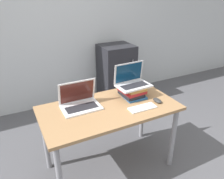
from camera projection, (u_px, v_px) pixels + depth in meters
name	position (u px, v px, depth m)	size (l,w,h in m)	color
wall_back	(58.00, 20.00, 3.21)	(8.00, 0.05, 2.70)	silver
desk	(110.00, 115.00, 2.15)	(1.32, 0.69, 0.75)	#9E754C
laptop_left	(80.00, 102.00, 2.08)	(0.37, 0.25, 0.26)	silver
book_stack	(132.00, 91.00, 2.28)	(0.23, 0.27, 0.12)	#235693
laptop_on_books	(132.00, 81.00, 2.26)	(0.36, 0.24, 0.23)	silver
wireless_keyboard	(142.00, 108.00, 2.08)	(0.27, 0.11, 0.01)	white
mouse	(157.00, 100.00, 2.19)	(0.06, 0.11, 0.03)	#2D2D2D
mini_fridge	(116.00, 73.00, 3.68)	(0.53, 0.50, 0.95)	#232328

